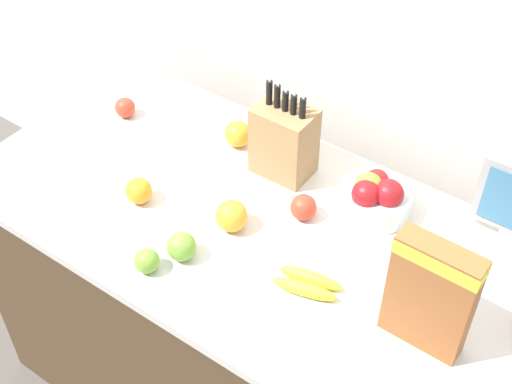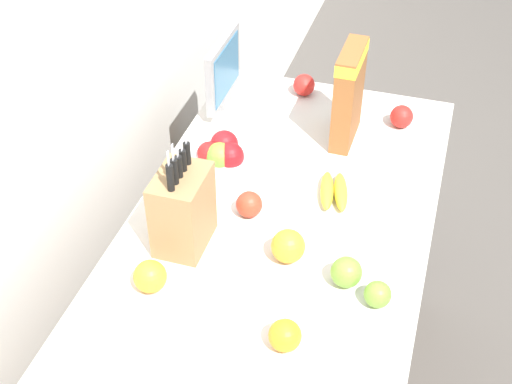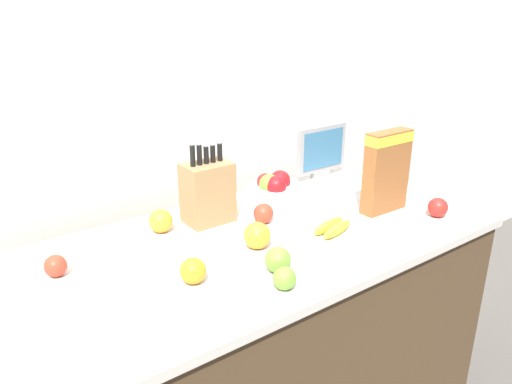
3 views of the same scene
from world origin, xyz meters
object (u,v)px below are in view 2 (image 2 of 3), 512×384
(fruit_bowl, at_px, (221,160))
(apple_front, at_px, (249,204))
(apple_near_bananas, at_px, (346,272))
(orange_front_center, at_px, (285,335))
(orange_by_cereal, at_px, (288,246))
(banana_bunch, at_px, (334,191))
(cereal_box, at_px, (349,92))
(apple_leftmost, at_px, (402,117))
(knife_block, at_px, (183,209))
(orange_front_left, at_px, (150,276))
(small_monitor, at_px, (223,71))
(apple_rear, at_px, (378,294))
(apple_middle, at_px, (304,85))

(fruit_bowl, xyz_separation_m, apple_front, (-0.14, -0.13, -0.02))
(apple_near_bananas, distance_m, orange_front_center, 0.25)
(apple_front, distance_m, orange_front_center, 0.46)
(orange_by_cereal, bearing_deg, apple_front, 47.24)
(banana_bunch, bearing_deg, apple_near_bananas, -162.88)
(cereal_box, height_order, orange_front_center, cereal_box)
(apple_near_bananas, bearing_deg, apple_leftmost, -2.51)
(cereal_box, relative_size, apple_near_bananas, 3.95)
(knife_block, xyz_separation_m, orange_front_left, (-0.18, 0.02, -0.07))
(cereal_box, height_order, orange_by_cereal, cereal_box)
(apple_leftmost, xyz_separation_m, orange_by_cereal, (-0.68, 0.19, 0.01))
(fruit_bowl, xyz_separation_m, apple_leftmost, (0.41, -0.46, -0.02))
(orange_front_left, relative_size, orange_by_cereal, 0.94)
(banana_bunch, relative_size, orange_by_cereal, 1.99)
(small_monitor, distance_m, orange_front_left, 0.85)
(fruit_bowl, relative_size, orange_front_left, 2.47)
(cereal_box, bearing_deg, apple_leftmost, -53.29)
(knife_block, height_order, orange_by_cereal, knife_block)
(apple_rear, relative_size, apple_leftmost, 0.90)
(knife_block, xyz_separation_m, apple_near_bananas, (-0.02, -0.43, -0.07))
(apple_rear, distance_m, orange_by_cereal, 0.26)
(orange_front_center, relative_size, orange_by_cereal, 0.86)
(apple_middle, bearing_deg, orange_by_cereal, -168.91)
(fruit_bowl, bearing_deg, apple_rear, -125.01)
(banana_bunch, bearing_deg, orange_front_left, 143.44)
(apple_middle, xyz_separation_m, orange_front_left, (-0.97, 0.14, 0.00))
(banana_bunch, xyz_separation_m, apple_near_bananas, (-0.32, -0.10, 0.02))
(cereal_box, bearing_deg, orange_front_left, 157.96)
(small_monitor, distance_m, apple_leftmost, 0.59)
(apple_middle, xyz_separation_m, orange_front_center, (-1.05, -0.22, 0.00))
(banana_bunch, relative_size, apple_front, 2.40)
(knife_block, xyz_separation_m, cereal_box, (0.59, -0.30, 0.06))
(apple_rear, xyz_separation_m, orange_front_left, (-0.11, 0.53, 0.01))
(fruit_bowl, bearing_deg, cereal_box, -46.44)
(apple_leftmost, xyz_separation_m, orange_front_center, (-0.95, 0.12, 0.00))
(small_monitor, bearing_deg, orange_by_cereal, -148.63)
(knife_block, distance_m, cereal_box, 0.66)
(small_monitor, relative_size, fruit_bowl, 1.32)
(small_monitor, height_order, apple_leftmost, small_monitor)
(banana_bunch, xyz_separation_m, orange_front_left, (-0.47, 0.35, 0.02))
(apple_middle, height_order, orange_front_center, orange_front_center)
(knife_block, bearing_deg, apple_front, -40.33)
(apple_front, bearing_deg, cereal_box, -22.07)
(apple_near_bananas, bearing_deg, orange_front_center, 158.17)
(orange_by_cereal, bearing_deg, apple_near_bananas, -104.62)
(fruit_bowl, height_order, apple_middle, fruit_bowl)
(apple_leftmost, xyz_separation_m, apple_near_bananas, (-0.72, 0.03, 0.00))
(fruit_bowl, height_order, orange_front_center, fruit_bowl)
(apple_front, xyz_separation_m, orange_front_center, (-0.41, -0.21, 0.00))
(small_monitor, xyz_separation_m, apple_middle, (0.14, -0.24, -0.09))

